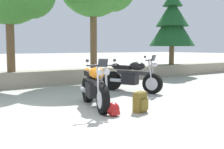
% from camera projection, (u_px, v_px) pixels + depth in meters
% --- Properties ---
extents(ground_plane, '(120.00, 120.00, 0.00)m').
position_uv_depth(ground_plane, '(56.00, 116.00, 5.73)').
color(ground_plane, '#A3A099').
extents(stone_wall, '(36.00, 0.80, 0.55)m').
position_uv_depth(stone_wall, '(4.00, 80.00, 9.70)').
color(stone_wall, gray).
rests_on(stone_wall, ground).
extents(motorcycle_orange_near_left, '(0.85, 2.03, 1.18)m').
position_uv_depth(motorcycle_orange_near_left, '(95.00, 87.00, 6.54)').
color(motorcycle_orange_near_left, black).
rests_on(motorcycle_orange_near_left, ground).
extents(motorcycle_black_centre, '(1.11, 1.93, 1.18)m').
position_uv_depth(motorcycle_black_centre, '(132.00, 77.00, 8.81)').
color(motorcycle_black_centre, black).
rests_on(motorcycle_black_centre, ground).
extents(rider_backpack, '(0.34, 0.31, 0.47)m').
position_uv_depth(rider_backpack, '(140.00, 101.00, 6.07)').
color(rider_backpack, brown).
rests_on(rider_backpack, ground).
extents(rider_helmet, '(0.28, 0.28, 0.28)m').
position_uv_depth(rider_helmet, '(113.00, 109.00, 5.76)').
color(rider_helmet, '#B21919').
rests_on(rider_helmet, ground).
extents(pine_tree_mid_right, '(2.27, 2.27, 3.68)m').
position_uv_depth(pine_tree_mid_right, '(172.00, 23.00, 13.85)').
color(pine_tree_mid_right, brown).
rests_on(pine_tree_mid_right, stone_wall).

